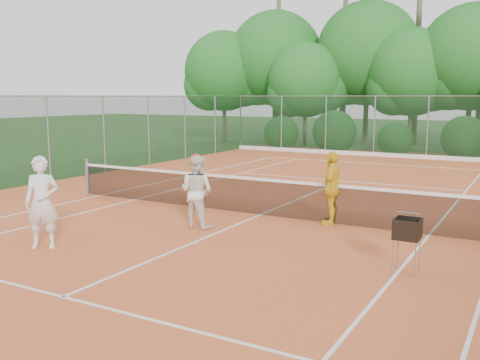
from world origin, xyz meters
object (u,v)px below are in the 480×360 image
at_px(player_white, 42,202).
at_px(player_center_grp, 197,191).
at_px(ball_hopper, 407,230).
at_px(player_yellow, 332,188).

height_order(player_white, player_center_grp, player_white).
relative_size(player_white, ball_hopper, 1.94).
relative_size(player_center_grp, ball_hopper, 1.80).
bearing_deg(ball_hopper, player_white, -163.24).
bearing_deg(player_yellow, player_center_grp, -60.53).
bearing_deg(ball_hopper, player_yellow, 130.70).
bearing_deg(player_white, ball_hopper, -17.38).
xyz_separation_m(player_white, player_center_grp, (1.71, 2.90, -0.08)).
distance_m(player_yellow, ball_hopper, 3.58).
distance_m(player_white, player_center_grp, 3.37).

